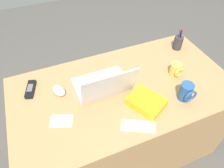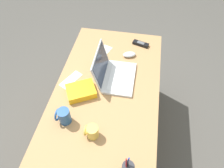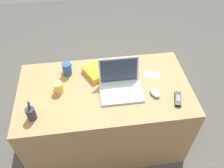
{
  "view_description": "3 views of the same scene",
  "coord_description": "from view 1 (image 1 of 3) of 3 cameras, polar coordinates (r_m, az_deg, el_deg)",
  "views": [
    {
      "loc": [
        0.4,
        0.76,
        1.64
      ],
      "look_at": [
        0.07,
        -0.02,
        0.76
      ],
      "focal_mm": 33.02,
      "sensor_mm": 36.0,
      "label": 1
    },
    {
      "loc": [
        -0.89,
        -0.2,
        1.88
      ],
      "look_at": [
        0.02,
        -0.03,
        0.76
      ],
      "focal_mm": 33.59,
      "sensor_mm": 36.0,
      "label": 2
    },
    {
      "loc": [
        -0.1,
        -1.22,
        2.04
      ],
      "look_at": [
        0.05,
        -0.05,
        0.81
      ],
      "focal_mm": 36.91,
      "sensor_mm": 36.0,
      "label": 3
    }
  ],
  "objects": [
    {
      "name": "paper_note_left",
      "position": [
        1.1,
        7.23,
        -11.45
      ],
      "size": [
        0.19,
        0.14,
        0.0
      ],
      "primitive_type": "cube",
      "rotation": [
        0.0,
        0.0,
        -0.48
      ],
      "color": "white",
      "rests_on": "desk"
    },
    {
      "name": "desk",
      "position": [
        1.54,
        2.79,
        -10.06
      ],
      "size": [
        1.36,
        0.73,
        0.71
      ],
      "primitive_type": "cube",
      "color": "#A87C4F",
      "rests_on": "ground"
    },
    {
      "name": "cordless_phone",
      "position": [
        1.33,
        -21.63,
        -1.33
      ],
      "size": [
        0.08,
        0.14,
        0.03
      ],
      "color": "black",
      "rests_on": "desk"
    },
    {
      "name": "coffee_mug_white",
      "position": [
        1.23,
        19.83,
        -2.1
      ],
      "size": [
        0.08,
        0.09,
        0.11
      ],
      "color": "#26518C",
      "rests_on": "desk"
    },
    {
      "name": "paper_note_near_laptop",
      "position": [
        1.14,
        -13.83,
        -9.9
      ],
      "size": [
        0.14,
        0.11,
        0.0
      ],
      "primitive_type": "cube",
      "rotation": [
        0.0,
        0.0,
        -0.36
      ],
      "color": "white",
      "rests_on": "desk"
    },
    {
      "name": "pen_holder",
      "position": [
        1.6,
        17.82,
        10.89
      ],
      "size": [
        0.06,
        0.06,
        0.17
      ],
      "color": "#333338",
      "rests_on": "desk"
    },
    {
      "name": "computer_mouse",
      "position": [
        1.26,
        -14.5,
        -1.71
      ],
      "size": [
        0.09,
        0.12,
        0.03
      ],
      "primitive_type": "ellipsoid",
      "rotation": [
        0.0,
        0.0,
        0.33
      ],
      "color": "silver",
      "rests_on": "desk"
    },
    {
      "name": "snack_bag",
      "position": [
        1.17,
        9.48,
        -4.92
      ],
      "size": [
        0.22,
        0.24,
        0.05
      ],
      "primitive_type": "cube",
      "rotation": [
        0.0,
        0.0,
        0.49
      ],
      "color": "#F2AD19",
      "rests_on": "desk"
    },
    {
      "name": "laptop",
      "position": [
        1.21,
        -2.3,
        -0.19
      ],
      "size": [
        0.32,
        0.28,
        0.22
      ],
      "color": "silver",
      "rests_on": "desk"
    },
    {
      "name": "coffee_mug_tall",
      "position": [
        1.37,
        17.23,
        3.86
      ],
      "size": [
        0.07,
        0.08,
        0.09
      ],
      "color": "#E0BC4C",
      "rests_on": "desk"
    },
    {
      "name": "ground_plane",
      "position": [
        1.85,
        2.39,
        -16.21
      ],
      "size": [
        6.0,
        6.0,
        0.0
      ],
      "primitive_type": "plane",
      "color": "#4C4944"
    }
  ]
}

